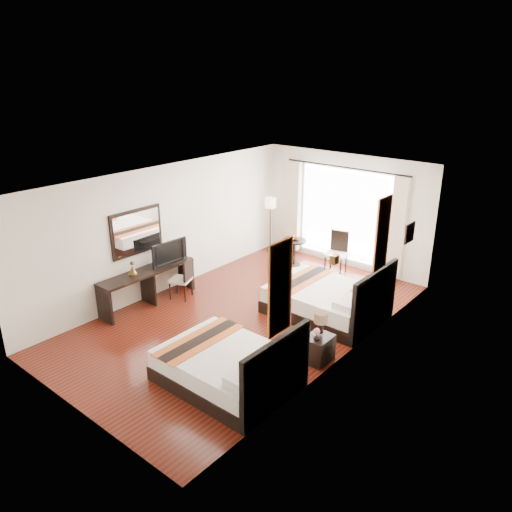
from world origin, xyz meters
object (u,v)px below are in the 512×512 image
Objects in this scene: side_table at (294,252)px; nightstand at (318,349)px; television at (167,252)px; fruit_bowl at (294,239)px; table_lamp at (321,319)px; vase at (317,336)px; bed_near at (230,367)px; floor_lamp at (271,206)px; window_chair at (336,260)px; console_desk at (148,287)px; desk_chair at (182,286)px; bed_far at (328,300)px.

nightstand is at bearing -48.84° from side_table.
fruit_bowl is at bearing -16.19° from television.
table_lamp is 3.20× the size of vase.
fruit_bowl is at bearing 114.52° from bed_near.
floor_lamp is (-4.02, 3.86, 0.68)m from vase.
window_chair is at bearing 117.23° from table_lamp.
television is at bearing 176.44° from vase.
console_desk reaches higher than side_table.
nightstand is 0.54× the size of desk_chair.
window_chair is (-1.79, 3.49, -0.45)m from table_lamp.
fruit_bowl is at bearing 131.14° from nightstand.
console_desk is 9.81× the size of fruit_bowl.
fruit_bowl is at bearing 92.26° from side_table.
bed_far reaches higher than bed_near.
television is (-3.93, 0.04, 0.25)m from table_lamp.
bed_far is 1.48× the size of floor_lamp.
bed_near is 5.39× the size of table_lamp.
bed_near reaches higher than table_lamp.
floor_lamp is (-3.96, 3.65, 0.48)m from table_lamp.
bed_far is at bearing 16.11° from window_chair.
bed_near is at bearing -65.48° from fruit_bowl.
fruit_bowl reaches higher than nightstand.
television reaches higher than window_chair.
console_desk is (-3.98, -0.44, 0.14)m from nightstand.
vase is 4.51m from fruit_bowl.
window_chair is (-1.82, 3.56, 0.08)m from nightstand.
vase is (0.04, -0.14, 0.33)m from nightstand.
side_table is 0.66× the size of window_chair.
side_table is at bearing -87.74° from fruit_bowl.
table_lamp reaches higher than nightstand.
console_desk is 1.49× the size of floor_lamp.
bed_far reaches higher than desk_chair.
nightstand is at bearing -63.47° from bed_far.
table_lamp is 0.30m from vase.
bed_far reaches higher than table_lamp.
floor_lamp reaches higher than nightstand.
bed_far is 5.69× the size of table_lamp.
window_chair reaches higher than fruit_bowl.
television reaches higher than console_desk.
side_table is (-2.92, 3.43, -0.22)m from vase.
floor_lamp reaches higher than vase.
bed_far is 3.77m from console_desk.
fruit_bowl is (1.10, -0.43, -0.54)m from floor_lamp.
vase is at bearing 152.16° from desk_chair.
television is 0.88× the size of window_chair.
floor_lamp reaches higher than bed_near.
television is at bearing -155.82° from bed_far.
nightstand is (0.77, -1.54, -0.08)m from bed_far.
desk_chair is (-2.87, -1.34, -0.05)m from bed_far.
bed_near reaches higher than fruit_bowl.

